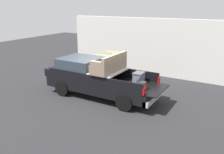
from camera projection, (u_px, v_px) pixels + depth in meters
The scene contains 3 objects.
ground_plane at pixel (102, 96), 11.82m from camera, with size 40.00×40.00×0.00m, color #262628.
pickup_truck at pixel (96, 77), 11.71m from camera, with size 6.05×2.10×2.23m.
building_facade at pixel (146, 46), 15.28m from camera, with size 10.91×0.36×3.58m, color silver.
Camera 1 is at (-6.02, 9.22, 4.44)m, focal length 37.88 mm.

